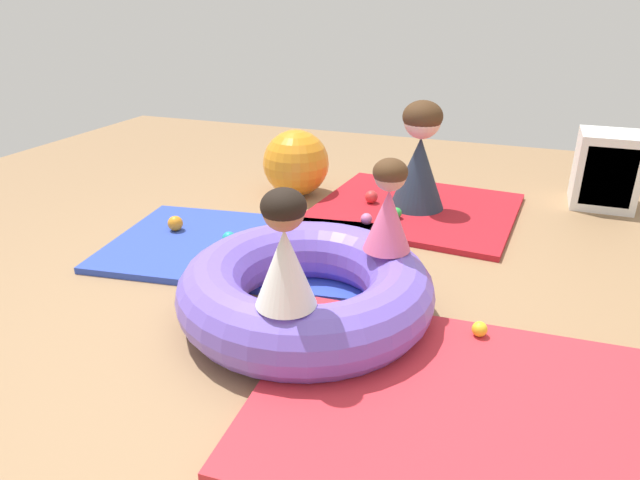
# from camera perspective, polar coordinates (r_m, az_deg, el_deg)

# --- Properties ---
(ground_plane) EXTENTS (8.00, 8.00, 0.00)m
(ground_plane) POSITION_cam_1_polar(r_m,az_deg,el_deg) (2.82, -0.98, -7.84)
(ground_plane) COLOR #93704C
(gym_mat_near_right) EXTENTS (1.68, 1.30, 0.04)m
(gym_mat_near_right) POSITION_cam_1_polar(r_m,az_deg,el_deg) (2.30, 14.73, -16.43)
(gym_mat_near_right) COLOR red
(gym_mat_near_right) RESTS_ON ground
(gym_mat_near_left) EXTENTS (1.92, 1.30, 0.04)m
(gym_mat_near_left) POSITION_cam_1_polar(r_m,az_deg,el_deg) (3.53, -6.99, -0.80)
(gym_mat_near_left) COLOR #2D47B7
(gym_mat_near_left) RESTS_ON ground
(gym_mat_front) EXTENTS (1.50, 1.38, 0.04)m
(gym_mat_front) POSITION_cam_1_polar(r_m,az_deg,el_deg) (4.21, 9.83, 3.15)
(gym_mat_front) COLOR #B21923
(gym_mat_front) RESTS_ON ground
(inflatable_cushion) EXTENTS (1.25, 1.25, 0.32)m
(inflatable_cushion) POSITION_cam_1_polar(r_m,az_deg,el_deg) (2.72, -1.47, -5.11)
(inflatable_cushion) COLOR #7056D1
(inflatable_cushion) RESTS_ON ground
(child_in_white) EXTENTS (0.36, 0.36, 0.50)m
(child_in_white) POSITION_cam_1_polar(r_m,az_deg,el_deg) (2.18, -3.64, -1.07)
(child_in_white) COLOR white
(child_in_white) RESTS_ON inflatable_cushion
(child_in_pink) EXTENTS (0.24, 0.24, 0.46)m
(child_in_pink) POSITION_cam_1_polar(r_m,az_deg,el_deg) (2.70, 7.06, 3.44)
(child_in_pink) COLOR #E5608E
(child_in_pink) RESTS_ON inflatable_cushion
(adult_seated) EXTENTS (0.47, 0.47, 0.78)m
(adult_seated) POSITION_cam_1_polar(r_m,az_deg,el_deg) (4.09, 10.21, 8.40)
(adult_seated) COLOR #232D3D
(adult_seated) RESTS_ON gym_mat_front
(play_ball_teal) EXTENTS (0.09, 0.09, 0.09)m
(play_ball_teal) POSITION_cam_1_polar(r_m,az_deg,el_deg) (3.52, -9.32, 0.15)
(play_ball_teal) COLOR teal
(play_ball_teal) RESTS_ON gym_mat_near_left
(play_ball_green) EXTENTS (0.08, 0.08, 0.08)m
(play_ball_green) POSITION_cam_1_polar(r_m,az_deg,el_deg) (3.94, 7.85, 2.77)
(play_ball_green) COLOR green
(play_ball_green) RESTS_ON gym_mat_front
(play_ball_red) EXTENTS (0.10, 0.10, 0.10)m
(play_ball_red) POSITION_cam_1_polar(r_m,az_deg,el_deg) (4.22, 5.30, 4.44)
(play_ball_red) COLOR red
(play_ball_red) RESTS_ON gym_mat_front
(play_ball_pink) EXTENTS (0.08, 0.08, 0.08)m
(play_ball_pink) POSITION_cam_1_polar(r_m,az_deg,el_deg) (3.81, 4.79, 2.17)
(play_ball_pink) COLOR pink
(play_ball_pink) RESTS_ON gym_mat_front
(play_ball_orange) EXTENTS (0.10, 0.10, 0.10)m
(play_ball_orange) POSITION_cam_1_polar(r_m,az_deg,el_deg) (3.82, -14.65, 1.67)
(play_ball_orange) COLOR orange
(play_ball_orange) RESTS_ON gym_mat_near_left
(play_ball_blue) EXTENTS (0.11, 0.11, 0.11)m
(play_ball_blue) POSITION_cam_1_polar(r_m,az_deg,el_deg) (3.53, -5.99, 0.56)
(play_ball_blue) COLOR blue
(play_ball_blue) RESTS_ON gym_mat_near_left
(play_ball_yellow) EXTENTS (0.07, 0.07, 0.07)m
(play_ball_yellow) POSITION_cam_1_polar(r_m,az_deg,el_deg) (2.68, 16.08, -8.79)
(play_ball_yellow) COLOR yellow
(play_ball_yellow) RESTS_ON gym_mat_near_right
(exercise_ball_large) EXTENTS (0.53, 0.53, 0.53)m
(exercise_ball_large) POSITION_cam_1_polar(r_m,az_deg,el_deg) (4.45, -2.48, 7.91)
(exercise_ball_large) COLOR orange
(exercise_ball_large) RESTS_ON ground
(storage_cube) EXTENTS (0.44, 0.44, 0.56)m
(storage_cube) POSITION_cam_1_polar(r_m,az_deg,el_deg) (4.71, 27.36, 6.36)
(storage_cube) COLOR silver
(storage_cube) RESTS_ON ground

